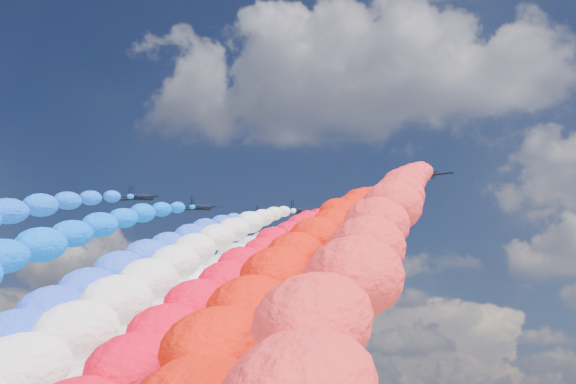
% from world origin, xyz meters
% --- Properties ---
extents(jet_0, '(9.35, 12.38, 5.70)m').
position_xyz_m(jet_0, '(-28.65, -6.27, 102.21)').
color(jet_0, black).
extents(jet_1, '(9.30, 12.36, 5.70)m').
position_xyz_m(jet_1, '(-19.27, 3.35, 102.21)').
color(jet_1, black).
extents(trail_1, '(7.00, 103.62, 52.55)m').
position_xyz_m(trail_1, '(-19.27, -49.71, 78.06)').
color(trail_1, blue).
extents(jet_2, '(8.99, 12.13, 5.70)m').
position_xyz_m(jet_2, '(-8.17, 13.23, 102.21)').
color(jet_2, black).
extents(trail_2, '(7.00, 103.62, 52.55)m').
position_xyz_m(trail_2, '(-8.17, -39.84, 78.06)').
color(trail_2, blue).
extents(jet_3, '(9.43, 12.44, 5.70)m').
position_xyz_m(jet_3, '(0.45, 11.37, 102.21)').
color(jet_3, black).
extents(trail_3, '(7.00, 103.62, 52.55)m').
position_xyz_m(trail_3, '(0.45, -41.70, 78.06)').
color(trail_3, silver).
extents(jet_4, '(9.09, 12.21, 5.70)m').
position_xyz_m(jet_4, '(-0.71, 22.91, 102.21)').
color(jet_4, black).
extents(trail_4, '(7.00, 103.62, 52.55)m').
position_xyz_m(trail_4, '(-0.71, -30.16, 78.06)').
color(trail_4, white).
extents(jet_5, '(8.77, 11.97, 5.70)m').
position_xyz_m(jet_5, '(8.28, 15.05, 102.21)').
color(jet_5, black).
extents(trail_5, '(7.00, 103.62, 52.55)m').
position_xyz_m(trail_5, '(8.28, -38.02, 78.06)').
color(trail_5, '#F20523').
extents(jet_6, '(9.47, 12.47, 5.70)m').
position_xyz_m(jet_6, '(20.54, 4.91, 102.21)').
color(jet_6, black).
extents(trail_6, '(7.00, 103.62, 52.55)m').
position_xyz_m(trail_6, '(20.54, -48.16, 78.06)').
color(trail_6, red).
extents(jet_7, '(9.32, 12.37, 5.70)m').
position_xyz_m(jet_7, '(30.28, -4.29, 102.21)').
color(jet_7, black).
extents(trail_7, '(7.00, 103.62, 52.55)m').
position_xyz_m(trail_7, '(30.28, -57.36, 78.06)').
color(trail_7, '#F62C2E').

